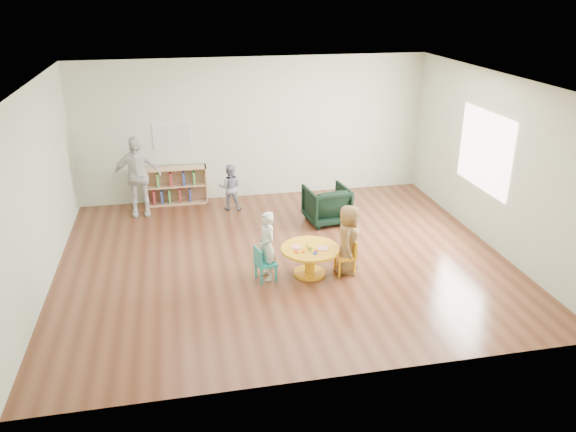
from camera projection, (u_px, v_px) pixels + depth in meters
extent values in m
plane|color=#552C1B|center=(283.00, 258.00, 8.99)|extent=(7.00, 7.00, 0.00)
cube|color=white|center=(282.00, 85.00, 7.94)|extent=(7.00, 6.00, 0.10)
cube|color=#B8C5A8|center=(254.00, 129.00, 11.17)|extent=(7.00, 0.10, 2.80)
cube|color=#B8C5A8|center=(339.00, 266.00, 5.74)|extent=(7.00, 0.10, 2.80)
cube|color=#B8C5A8|center=(36.00, 191.00, 7.81)|extent=(0.10, 6.00, 2.80)
cube|color=#B8C5A8|center=(494.00, 162.00, 9.10)|extent=(0.10, 6.00, 2.80)
cube|color=silver|center=(484.00, 151.00, 9.33)|extent=(0.02, 1.60, 1.30)
cylinder|color=#EBA313|center=(310.00, 262.00, 8.44)|extent=(0.16, 0.16, 0.40)
cylinder|color=#EBA313|center=(310.00, 273.00, 8.51)|extent=(0.49, 0.49, 0.04)
cylinder|color=#EBA313|center=(310.00, 249.00, 8.35)|extent=(0.88, 0.88, 0.04)
cylinder|color=pink|center=(297.00, 247.00, 8.35)|extent=(0.15, 0.15, 0.02)
cylinder|color=pink|center=(323.00, 249.00, 8.30)|extent=(0.17, 0.17, 0.02)
cylinder|color=#EBA313|center=(309.00, 247.00, 8.32)|extent=(0.05, 0.12, 0.04)
cylinder|color=#167C31|center=(310.00, 250.00, 8.24)|extent=(0.02, 0.05, 0.02)
cylinder|color=#167C31|center=(308.00, 245.00, 8.39)|extent=(0.02, 0.05, 0.02)
cube|color=red|center=(296.00, 251.00, 8.22)|extent=(0.05, 0.05, 0.02)
cube|color=#FF4F15|center=(303.00, 252.00, 8.20)|extent=(0.06, 0.06, 0.02)
cube|color=blue|center=(315.00, 253.00, 8.15)|extent=(0.06, 0.06, 0.02)
cube|color=#167C31|center=(310.00, 248.00, 8.33)|extent=(0.06, 0.06, 0.02)
cube|color=red|center=(316.00, 251.00, 8.21)|extent=(0.06, 0.05, 0.02)
cube|color=#FF4F15|center=(297.00, 252.00, 8.18)|extent=(0.06, 0.06, 0.02)
cube|color=teal|center=(266.00, 263.00, 8.25)|extent=(0.34, 0.34, 0.04)
cube|color=teal|center=(258.00, 256.00, 8.15)|extent=(0.09, 0.28, 0.25)
cylinder|color=teal|center=(256.00, 270.00, 8.36)|extent=(0.03, 0.03, 0.25)
cylinder|color=teal|center=(262.00, 277.00, 8.17)|extent=(0.03, 0.03, 0.25)
cylinder|color=teal|center=(270.00, 267.00, 8.45)|extent=(0.03, 0.03, 0.25)
cylinder|color=teal|center=(276.00, 274.00, 8.26)|extent=(0.03, 0.03, 0.25)
cube|color=#EBA313|center=(345.00, 256.00, 8.44)|extent=(0.30, 0.30, 0.04)
cube|color=#EBA313|center=(354.00, 247.00, 8.41)|extent=(0.03, 0.30, 0.26)
cylinder|color=#EBA313|center=(354.00, 268.00, 8.41)|extent=(0.04, 0.04, 0.26)
cylinder|color=#EBA313|center=(350.00, 261.00, 8.63)|extent=(0.04, 0.04, 0.26)
cylinder|color=#EBA313|center=(339.00, 270.00, 8.37)|extent=(0.04, 0.04, 0.26)
cylinder|color=#EBA313|center=(335.00, 262.00, 8.58)|extent=(0.04, 0.04, 0.26)
cube|color=tan|center=(146.00, 187.00, 11.00)|extent=(0.03, 0.30, 0.75)
cube|color=tan|center=(206.00, 184.00, 11.22)|extent=(0.03, 0.30, 0.75)
cube|color=tan|center=(178.00, 202.00, 11.25)|extent=(1.20, 0.30, 0.03)
cube|color=tan|center=(175.00, 168.00, 10.98)|extent=(1.20, 0.30, 0.03)
cube|color=tan|center=(177.00, 185.00, 11.11)|extent=(1.14, 0.28, 0.03)
cube|color=tan|center=(176.00, 183.00, 11.24)|extent=(1.20, 0.02, 0.75)
cube|color=#C13339|center=(154.00, 197.00, 11.09)|extent=(0.04, 0.18, 0.26)
cube|color=#2E4BA3|center=(162.00, 196.00, 11.11)|extent=(0.04, 0.18, 0.26)
cube|color=#54B855|center=(170.00, 196.00, 11.14)|extent=(0.04, 0.18, 0.26)
cube|color=#C13339|center=(180.00, 195.00, 11.18)|extent=(0.04, 0.18, 0.26)
cube|color=#2E4BA3|center=(190.00, 194.00, 11.22)|extent=(0.04, 0.18, 0.26)
cube|color=#54B855|center=(158.00, 180.00, 10.97)|extent=(0.04, 0.18, 0.26)
cube|color=#C13339|center=(171.00, 179.00, 11.02)|extent=(0.04, 0.18, 0.26)
cube|color=#2E4BA3|center=(184.00, 178.00, 11.07)|extent=(0.04, 0.18, 0.26)
cube|color=#54B855|center=(194.00, 178.00, 11.10)|extent=(0.04, 0.18, 0.26)
cube|color=white|center=(173.00, 135.00, 10.88)|extent=(0.74, 0.01, 0.54)
cube|color=#FA3440|center=(173.00, 136.00, 10.88)|extent=(0.70, 0.00, 0.50)
imported|color=black|center=(327.00, 205.00, 10.24)|extent=(0.82, 0.84, 0.69)
imported|color=silver|center=(267.00, 246.00, 8.20)|extent=(0.34, 0.43, 1.05)
imported|color=orange|center=(348.00, 239.00, 8.38)|extent=(0.52, 0.62, 1.08)
imported|color=#1C2446|center=(230.00, 187.00, 10.78)|extent=(0.50, 0.42, 0.90)
imported|color=silver|center=(137.00, 176.00, 10.43)|extent=(0.91, 0.40, 1.53)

